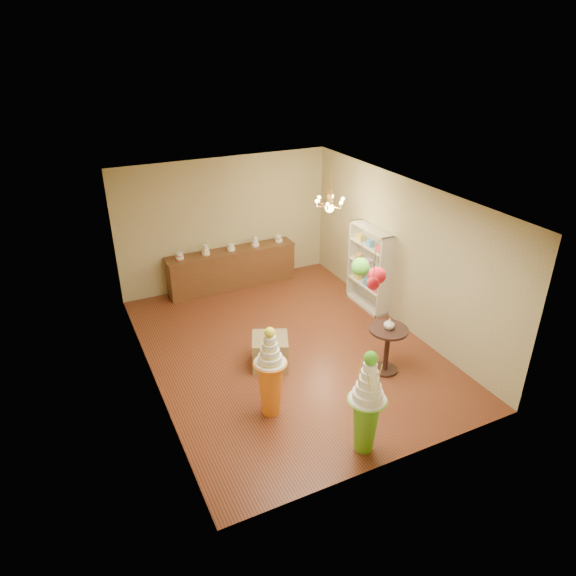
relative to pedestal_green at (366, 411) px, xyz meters
name	(u,v)px	position (x,y,z in m)	size (l,w,h in m)	color
floor	(287,348)	(0.14, 2.85, -0.68)	(6.50, 6.50, 0.00)	#612D1A
ceiling	(287,195)	(0.14, 2.85, 2.32)	(6.50, 6.50, 0.00)	white
wall_back	(226,223)	(0.14, 6.10, 0.82)	(5.00, 0.04, 3.00)	tan
wall_front	(398,376)	(0.14, -0.40, 0.82)	(5.00, 0.04, 3.00)	tan
wall_left	(146,307)	(-2.36, 2.85, 0.82)	(0.04, 6.50, 3.00)	tan
wall_right	(401,254)	(2.64, 2.85, 0.82)	(0.04, 6.50, 3.00)	tan
pedestal_green	(366,411)	(0.00, 0.00, 0.00)	(0.57, 0.57, 1.67)	#68BC29
pedestal_orange	(270,380)	(-0.88, 1.31, -0.06)	(0.61, 0.61, 1.55)	orange
burlap_riser	(270,351)	(-0.36, 2.49, -0.39)	(0.63, 0.63, 0.57)	olive
sideboard	(232,268)	(0.14, 5.82, -0.20)	(3.04, 0.54, 1.16)	#56331B
shelving_unit	(369,268)	(2.48, 3.65, 0.22)	(0.33, 1.20, 1.80)	beige
round_table	(387,344)	(1.40, 1.44, -0.12)	(0.89, 0.89, 0.87)	black
vase	(389,324)	(1.40, 1.44, 0.28)	(0.19, 0.19, 0.20)	beige
pom_red_left	(377,276)	(0.36, 0.50, 1.80)	(0.24, 0.24, 0.64)	#3D332C
pom_green_mid	(361,267)	(0.43, 1.01, 1.72)	(0.26, 0.26, 0.73)	#3D332C
pom_red_right	(373,283)	(0.11, 0.23, 1.86)	(0.17, 0.17, 0.55)	#3D332C
chandelier	(330,206)	(1.64, 3.98, 1.62)	(0.73, 0.73, 0.85)	#EC9F53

